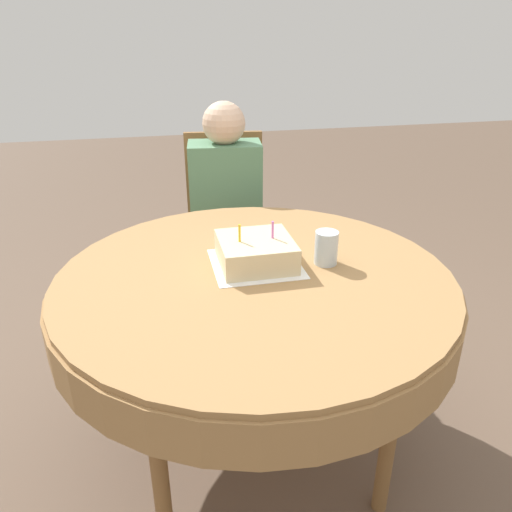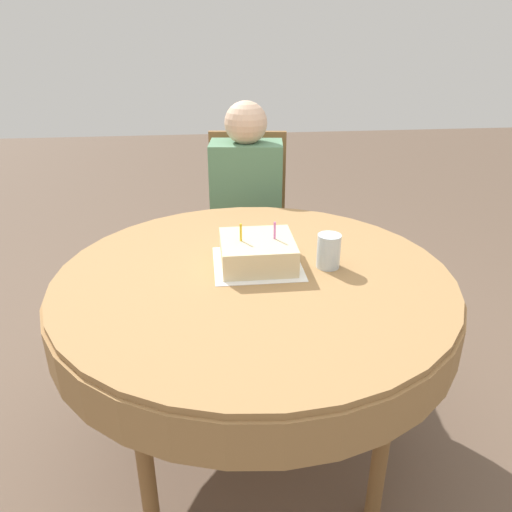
# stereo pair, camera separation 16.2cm
# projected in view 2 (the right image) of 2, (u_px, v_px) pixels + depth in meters

# --- Properties ---
(ground_plane) EXTENTS (12.00, 12.00, 0.00)m
(ground_plane) POSITION_uv_depth(u_px,v_px,m) (254.00, 445.00, 1.94)
(ground_plane) COLOR brown
(dining_table) EXTENTS (1.31, 1.31, 0.75)m
(dining_table) POSITION_uv_depth(u_px,v_px,m) (254.00, 297.00, 1.66)
(dining_table) COLOR #9E7547
(dining_table) RESTS_ON ground_plane
(chair) EXTENTS (0.51, 0.51, 0.98)m
(chair) POSITION_uv_depth(u_px,v_px,m) (247.00, 224.00, 2.68)
(chair) COLOR brown
(chair) RESTS_ON ground_plane
(person) EXTENTS (0.38, 0.34, 1.16)m
(person) POSITION_uv_depth(u_px,v_px,m) (246.00, 197.00, 2.51)
(person) COLOR #DBB293
(person) RESTS_ON ground_plane
(napkin) EXTENTS (0.29, 0.29, 0.00)m
(napkin) POSITION_uv_depth(u_px,v_px,m) (257.00, 264.00, 1.69)
(napkin) COLOR white
(napkin) RESTS_ON dining_table
(birthday_cake) EXTENTS (0.24, 0.24, 0.15)m
(birthday_cake) POSITION_uv_depth(u_px,v_px,m) (257.00, 252.00, 1.67)
(birthday_cake) COLOR beige
(birthday_cake) RESTS_ON dining_table
(drinking_glass) EXTENTS (0.08, 0.08, 0.11)m
(drinking_glass) POSITION_uv_depth(u_px,v_px,m) (329.00, 251.00, 1.64)
(drinking_glass) COLOR silver
(drinking_glass) RESTS_ON dining_table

